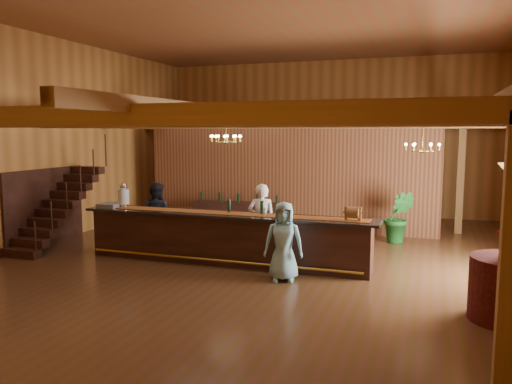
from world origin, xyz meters
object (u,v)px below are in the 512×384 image
(beverage_dispenser, at_px, (124,196))
(bartender, at_px, (262,221))
(chandelier_left, at_px, (226,138))
(floor_plant, at_px, (399,217))
(tasting_bar, at_px, (225,238))
(backbar_shelf, at_px, (238,215))
(staff_second, at_px, (157,215))
(guest, at_px, (284,241))
(raffle_drum, at_px, (353,213))
(round_table, at_px, (508,289))
(chandelier_right, at_px, (422,147))

(beverage_dispenser, height_order, bartender, bartender)
(chandelier_left, relative_size, floor_plant, 0.57)
(tasting_bar, height_order, backbar_shelf, tasting_bar)
(staff_second, bearing_deg, backbar_shelf, -105.93)
(guest, bearing_deg, bartender, 111.44)
(backbar_shelf, height_order, staff_second, staff_second)
(raffle_drum, height_order, chandelier_left, chandelier_left)
(raffle_drum, relative_size, chandelier_left, 0.42)
(round_table, relative_size, chandelier_right, 1.47)
(chandelier_left, relative_size, staff_second, 0.47)
(tasting_bar, bearing_deg, round_table, -17.98)
(chandelier_right, bearing_deg, bartender, -153.03)
(chandelier_left, distance_m, floor_plant, 5.07)
(round_table, relative_size, guest, 0.74)
(raffle_drum, bearing_deg, round_table, -32.28)
(bartender, height_order, staff_second, bartender)
(chandelier_right, relative_size, bartender, 0.45)
(round_table, distance_m, chandelier_right, 4.86)
(beverage_dispenser, bearing_deg, chandelier_right, 19.28)
(tasting_bar, distance_m, chandelier_left, 2.77)
(beverage_dispenser, relative_size, staff_second, 0.35)
(guest, bearing_deg, backbar_shelf, 109.13)
(beverage_dispenser, relative_size, backbar_shelf, 0.21)
(beverage_dispenser, xyz_separation_m, round_table, (8.26, -1.75, -0.92))
(backbar_shelf, distance_m, round_table, 8.79)
(tasting_bar, bearing_deg, chandelier_right, 29.41)
(round_table, height_order, staff_second, staff_second)
(tasting_bar, distance_m, chandelier_right, 5.19)
(beverage_dispenser, xyz_separation_m, floor_plant, (6.26, 3.43, -0.73))
(round_table, bearing_deg, guest, 167.40)
(floor_plant, bearing_deg, bartender, -136.03)
(bartender, height_order, guest, bartender)
(chandelier_right, relative_size, staff_second, 0.47)
(chandelier_right, bearing_deg, round_table, -70.63)
(tasting_bar, relative_size, beverage_dispenser, 11.47)
(chandelier_right, height_order, floor_plant, chandelier_right)
(beverage_dispenser, distance_m, floor_plant, 7.18)
(beverage_dispenser, relative_size, guest, 0.38)
(bartender, bearing_deg, backbar_shelf, -73.81)
(raffle_drum, height_order, chandelier_right, chandelier_right)
(staff_second, bearing_deg, chandelier_right, -163.10)
(round_table, bearing_deg, chandelier_left, 152.22)
(raffle_drum, bearing_deg, backbar_shelf, 136.35)
(bartender, bearing_deg, round_table, 140.69)
(floor_plant, bearing_deg, staff_second, -155.25)
(round_table, distance_m, staff_second, 8.21)
(round_table, height_order, chandelier_right, chandelier_right)
(raffle_drum, xyz_separation_m, guest, (-1.24, -0.83, -0.52))
(backbar_shelf, height_order, bartender, bartender)
(round_table, bearing_deg, bartender, 154.37)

